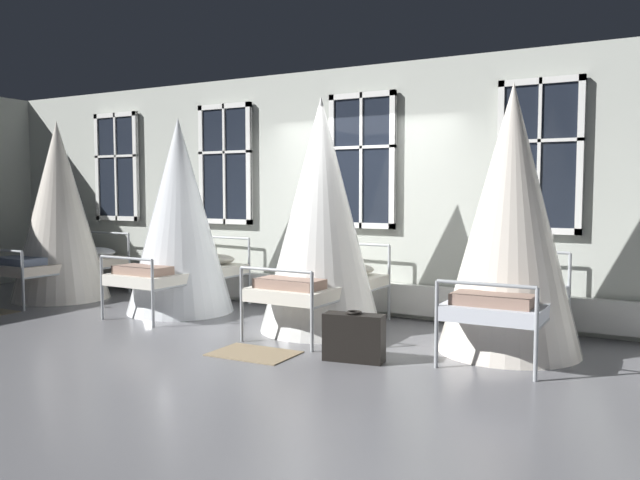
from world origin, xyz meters
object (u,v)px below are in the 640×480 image
cot_second (180,219)px  suitcase_dark (354,337)px  cot_third (321,218)px  cot_fourth (511,223)px  cot_first (59,213)px

cot_second → suitcase_dark: (3.08, -1.10, -0.99)m
cot_third → suitcase_dark: (0.93, -1.02, -1.04)m
cot_fourth → suitcase_dark: 1.89m
cot_third → cot_fourth: cot_third is taller
cot_second → cot_fourth: size_ratio=0.96×
cot_second → cot_third: size_ratio=0.96×
cot_second → cot_fourth: 4.23m
cot_third → suitcase_dark: bearing=-137.2°
cot_second → cot_fourth: cot_fourth is taller
cot_third → suitcase_dark: 1.73m
cot_second → suitcase_dark: bearing=-108.3°
cot_first → cot_third: (4.36, 0.01, 0.02)m
cot_first → cot_second: size_ratio=1.03×
cot_second → cot_third: (2.15, -0.08, 0.05)m
cot_third → cot_fourth: bearing=-88.0°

